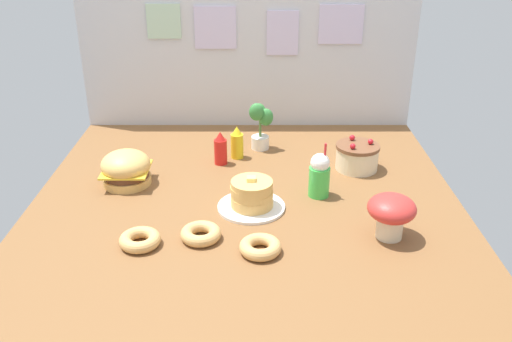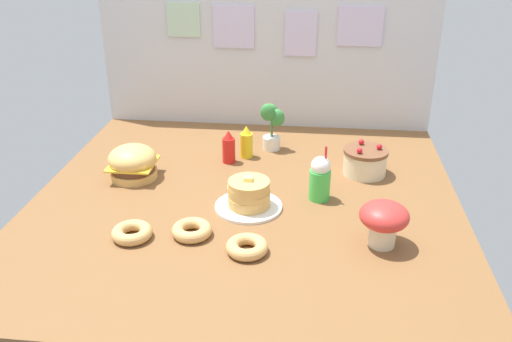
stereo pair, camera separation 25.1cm
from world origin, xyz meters
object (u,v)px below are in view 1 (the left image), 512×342
mustard_bottle (237,143)px  donut_vanilla (260,247)px  donut_chocolate (201,233)px  potted_plant (261,124)px  burger (126,169)px  layer_cake (357,157)px  ketchup_bottle (221,149)px  mushroom_stool (392,212)px  cream_soda_cup (320,175)px  pancake_stack (252,196)px  donut_pink_glaze (140,239)px

mustard_bottle → donut_vanilla: bearing=-82.6°
donut_chocolate → potted_plant: size_ratio=0.61×
donut_vanilla → burger: bearing=137.3°
layer_cake → ketchup_bottle: bearing=174.8°
burger → mushroom_stool: (116.46, -47.84, 3.46)cm
layer_cake → potted_plant: 56.34cm
layer_cake → cream_soda_cup: bearing=-127.6°
layer_cake → potted_plant: potted_plant is taller
donut_vanilla → mushroom_stool: (52.38, 11.37, 8.88)cm
burger → mushroom_stool: mushroom_stool is taller
cream_soda_cup → mustard_bottle: bearing=132.2°
layer_cake → mushroom_stool: 65.07cm
pancake_stack → mustard_bottle: size_ratio=1.70×
cream_soda_cup → donut_chocolate: 64.11cm
layer_cake → mustard_bottle: size_ratio=1.25×
cream_soda_cup → donut_chocolate: size_ratio=1.61×
donut_vanilla → ketchup_bottle: bearing=103.6°
ketchup_bottle → donut_vanilla: bearing=-76.4°
potted_plant → donut_chocolate: bearing=-104.8°
ketchup_bottle → donut_pink_glaze: ketchup_bottle is taller
mustard_bottle → donut_chocolate: size_ratio=1.08×
pancake_stack → potted_plant: 68.56cm
burger → donut_vanilla: (64.08, -59.20, -5.42)cm
burger → pancake_stack: 65.28cm
donut_pink_glaze → potted_plant: potted_plant is taller
pancake_stack → potted_plant: (4.25, 67.90, 8.43)cm
donut_pink_glaze → donut_vanilla: 47.87cm
layer_cake → donut_vanilla: (-49.82, -76.22, -4.16)cm
layer_cake → pancake_stack: bearing=-142.2°
donut_pink_glaze → donut_chocolate: bearing=10.8°
donut_vanilla → potted_plant: size_ratio=0.61×
burger → donut_vanilla: 87.41cm
pancake_stack → mushroom_stool: size_ratio=1.55×
donut_chocolate → potted_plant: 96.99cm
burger → layer_cake: 115.16cm
pancake_stack → layer_cake: size_ratio=1.36×
ketchup_bottle → donut_vanilla: ketchup_bottle is taller
mustard_bottle → mushroom_stool: size_ratio=0.91×
donut_pink_glaze → cream_soda_cup: bearing=29.3°
layer_cake → ketchup_bottle: (-69.86, 6.40, 1.41)cm
ketchup_bottle → layer_cake: bearing=-5.2°
mustard_bottle → mushroom_stool: bearing=-50.9°
pancake_stack → mustard_bottle: 56.20cm
donut_pink_glaze → mushroom_stool: bearing=3.6°
cream_soda_cup → donut_pink_glaze: size_ratio=1.61×
ketchup_bottle → potted_plant: (20.73, 20.08, 6.24)cm
burger → mustard_bottle: 60.92cm
mushroom_stool → potted_plant: bearing=119.5°
layer_cake → ketchup_bottle: ketchup_bottle is taller
layer_cake → mustard_bottle: 63.16cm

